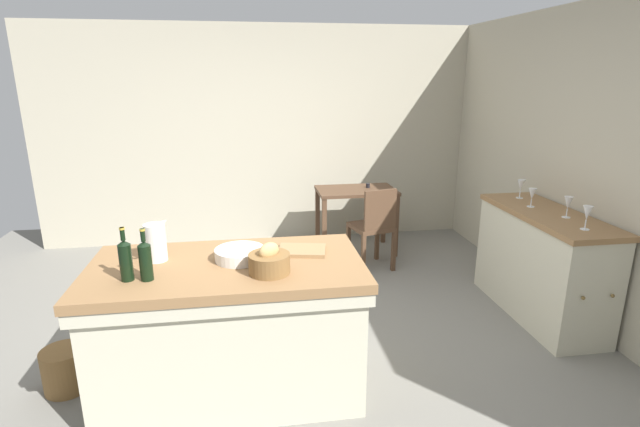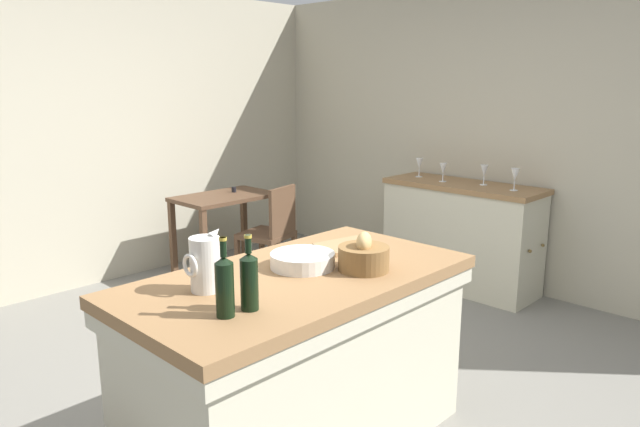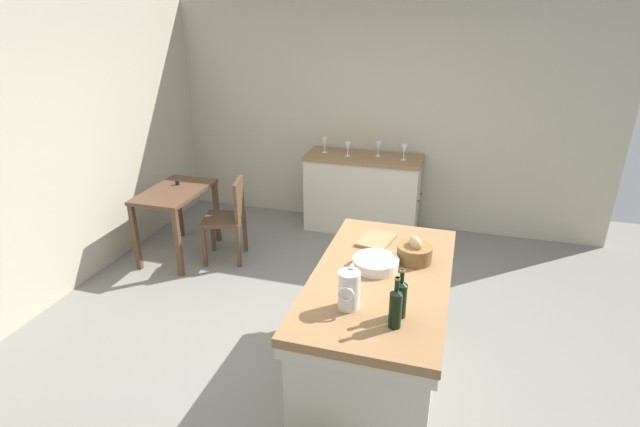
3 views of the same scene
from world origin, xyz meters
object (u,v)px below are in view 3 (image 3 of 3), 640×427
side_cabinet (362,193)px  wine_glass_middle (348,147)px  pitcher (349,290)px  cutting_board (376,240)px  wine_glass_far_left (404,149)px  wine_glass_right (325,143)px  wooden_chair (229,217)px  wine_glass_left (378,146)px  island_table (378,327)px  bread_basket (415,252)px  wine_bottle_dark (400,298)px  wine_bottle_amber (395,307)px  wash_bowl (376,263)px  writing_desk (176,201)px

side_cabinet → wine_glass_middle: bearing=106.1°
side_cabinet → pitcher: (-3.04, -0.55, 0.56)m
cutting_board → wine_glass_far_left: wine_glass_far_left is taller
cutting_board → wine_glass_right: size_ratio=1.77×
wooden_chair → wine_glass_left: bearing=-48.2°
side_cabinet → island_table: bearing=-165.6°
bread_basket → wine_bottle_dark: (-0.69, 0.00, 0.06)m
wooden_chair → wine_glass_far_left: 2.08m
wine_bottle_amber → wine_glass_middle: (3.10, 1.01, 0.01)m
wash_bowl → wine_glass_right: wine_glass_right is taller
wine_bottle_dark → cutting_board: bearing=18.3°
wine_bottle_amber → cutting_board: bearing=15.9°
wine_bottle_dark → wine_glass_middle: wine_bottle_dark is taller
wine_glass_right → side_cabinet: bearing=-92.5°
writing_desk → wine_glass_far_left: wine_glass_far_left is taller
side_cabinet → bread_basket: bearing=-160.0°
writing_desk → wash_bowl: size_ratio=2.88×
pitcher → wash_bowl: bearing=-7.3°
wine_glass_left → wine_bottle_amber: bearing=-168.0°
wooden_chair → wine_bottle_amber: (-1.99, -2.02, 0.53)m
cutting_board → wine_bottle_dark: 0.97m
cutting_board → wine_glass_middle: wine_glass_middle is taller
side_cabinet → wooden_chair: bearing=134.3°
wash_bowl → bread_basket: size_ratio=1.29×
wine_glass_far_left → writing_desk: bearing=118.3°
wine_bottle_dark → wine_glass_left: (3.08, 0.69, 0.02)m
wooden_chair → wine_glass_right: size_ratio=5.23×
island_table → wine_bottle_amber: (-0.54, -0.17, 0.54)m
pitcher → wash_bowl: size_ratio=0.89×
pitcher → wine_glass_far_left: size_ratio=1.55×
bread_basket → wine_glass_middle: bearing=24.2°
writing_desk → wine_bottle_dark: bearing=-124.8°
wine_glass_left → writing_desk: bearing=123.4°
wooden_chair → wine_bottle_dark: size_ratio=2.97×
side_cabinet → cutting_board: size_ratio=4.50×
bread_basket → wine_glass_left: (2.39, 0.69, 0.07)m
writing_desk → wine_bottle_amber: wine_bottle_amber is taller
wooden_chair → wine_glass_far_left: wine_glass_far_left is taller
wooden_chair → bread_basket: 2.41m
writing_desk → wooden_chair: size_ratio=1.00×
pitcher → wine_glass_right: pitcher is taller
wine_glass_far_left → wine_glass_left: (0.06, 0.31, -0.01)m
island_table → wooden_chair: size_ratio=1.86×
bread_basket → wine_glass_middle: same height
wine_bottle_dark → wine_glass_middle: size_ratio=1.88×
island_table → wine_glass_middle: (2.55, 0.85, 0.55)m
writing_desk → wine_glass_left: wine_glass_left is taller
pitcher → wine_glass_far_left: pitcher is taller
island_table → cutting_board: cutting_board is taller
wine_bottle_dark → wine_glass_left: wine_bottle_dark is taller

